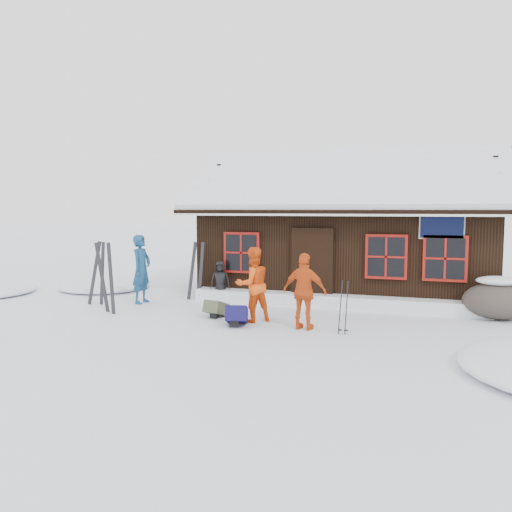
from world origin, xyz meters
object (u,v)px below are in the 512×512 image
object	(u,v)px
backpack_blue	(237,318)
backpack_olive	(216,311)
skier_orange_left	(253,284)
skier_crouched	(220,281)
boulder	(498,300)
skier_teal	(142,269)
ski_pair_left	(98,274)
skier_orange_right	(305,292)
ski_poles	(343,308)

from	to	relation	value
backpack_blue	backpack_olive	size ratio (longest dim) A/B	1.13
skier_orange_left	skier_crouched	xyz separation A→B (m)	(-1.68, 2.15, -0.29)
boulder	backpack_olive	distance (m)	6.57
skier_teal	skier_orange_left	xyz separation A→B (m)	(3.59, -1.19, -0.08)
skier_crouched	backpack_olive	size ratio (longest dim) A/B	2.07
ski_pair_left	backpack_olive	bearing A→B (deg)	4.20
skier_orange_right	boulder	bearing A→B (deg)	-141.96
backpack_olive	skier_teal	bearing A→B (deg)	167.62
ski_poles	skier_orange_left	bearing A→B (deg)	166.29
skier_crouched	boulder	world-z (taller)	skier_crouched
boulder	backpack_blue	distance (m)	6.08
skier_crouched	ski_pair_left	bearing A→B (deg)	-164.96
skier_crouched	ski_poles	bearing A→B (deg)	-48.74
boulder	backpack_blue	world-z (taller)	boulder
skier_orange_left	boulder	size ratio (longest dim) A/B	1.10
skier_orange_right	backpack_blue	distance (m)	1.63
backpack_blue	skier_teal	bearing A→B (deg)	138.27
skier_crouched	ski_poles	size ratio (longest dim) A/B	0.97
skier_orange_left	ski_poles	size ratio (longest dim) A/B	1.48
boulder	backpack_blue	size ratio (longest dim) A/B	2.54
ski_poles	backpack_olive	xyz separation A→B (m)	(-3.09, 0.67, -0.39)
skier_orange_right	backpack_olive	xyz separation A→B (m)	(-2.25, 0.53, -0.67)
ski_poles	backpack_blue	xyz separation A→B (m)	(-2.33, 0.02, -0.37)
ski_poles	skier_teal	bearing A→B (deg)	163.35
ski_poles	backpack_olive	size ratio (longest dim) A/B	2.13
skier_orange_left	ski_poles	bearing A→B (deg)	121.46
skier_teal	skier_crouched	bearing A→B (deg)	-61.90
skier_orange_right	ski_pair_left	size ratio (longest dim) A/B	0.93
skier_orange_left	skier_orange_right	bearing A→B (deg)	118.73
skier_teal	skier_crouched	xyz separation A→B (m)	(1.91, 0.96, -0.37)
ski_poles	backpack_blue	size ratio (longest dim) A/B	1.89
ski_pair_left	ski_poles	distance (m)	6.76
backpack_olive	skier_orange_left	bearing A→B (deg)	0.45
skier_orange_right	skier_teal	bearing A→B (deg)	-10.42
skier_orange_left	backpack_blue	bearing A→B (deg)	23.07
ski_pair_left	ski_poles	xyz separation A→B (m)	(6.67, -1.10, -0.30)
skier_teal	skier_orange_right	xyz separation A→B (m)	(4.88, -1.57, -0.11)
skier_crouched	ski_pair_left	size ratio (longest dim) A/B	0.64
skier_orange_right	skier_crouched	xyz separation A→B (m)	(-2.97, 2.53, -0.26)
boulder	skier_crouched	bearing A→B (deg)	178.85
skier_orange_left	backpack_olive	bearing A→B (deg)	-53.63
skier_crouched	skier_teal	bearing A→B (deg)	-166.97
skier_orange_left	skier_teal	bearing A→B (deg)	-63.17
skier_teal	ski_poles	distance (m)	5.98
boulder	skier_orange_left	bearing A→B (deg)	-159.32
ski_pair_left	backpack_olive	xyz separation A→B (m)	(3.57, -0.44, -0.69)
skier_orange_left	backpack_olive	distance (m)	1.20
ski_pair_left	backpack_olive	distance (m)	3.67
skier_orange_right	skier_crouched	world-z (taller)	skier_orange_right
skier_orange_right	ski_poles	xyz separation A→B (m)	(0.84, -0.14, -0.28)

